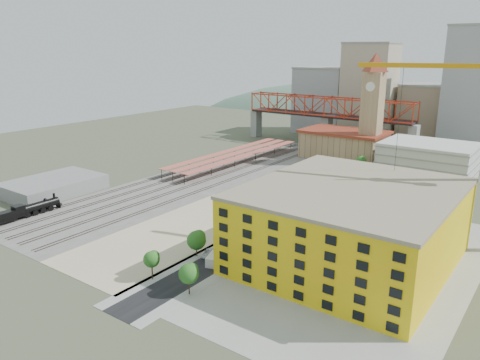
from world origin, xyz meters
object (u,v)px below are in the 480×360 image
Objects in this scene: construction_building at (351,224)px; site_trailer_a at (216,256)px; site_trailer_d at (285,217)px; locomotive at (29,210)px; car_0 at (215,250)px; site_trailer_b at (245,240)px; clock_tower at (373,98)px; site_trailer_c at (265,228)px.

site_trailer_a is at bearing -143.44° from construction_building.
construction_building is at bearing -21.79° from site_trailer_d.
locomotive is 64.28m from car_0.
site_trailer_b is (0.00, 12.06, 0.01)m from site_trailer_a.
site_trailer_d is at bearing -84.72° from clock_tower.
site_trailer_d is (66.00, 41.90, -0.70)m from locomotive.
clock_tower is at bearing 74.12° from site_trailer_a.
site_trailer_b is at bearing 17.85° from locomotive.
site_trailer_a is at bearing -95.61° from site_trailer_b.
construction_building is 33.40m from site_trailer_a.
car_0 is at bearing 110.72° from site_trailer_a.
clock_tower reaches higher than car_0.
site_trailer_a is at bearing -84.48° from site_trailer_d.
clock_tower reaches higher than site_trailer_c.
site_trailer_b is (66.00, 21.26, -0.90)m from locomotive.
car_0 is (63.00, 12.71, -1.39)m from locomotive.
site_trailer_c is at bearing 25.33° from locomotive.
clock_tower is 5.05× the size of site_trailer_d.
site_trailer_c is 18.78m from car_0.
construction_building is (34.00, -99.99, -19.29)m from clock_tower.
clock_tower is at bearing 97.91° from car_0.
site_trailer_b is at bearing -103.55° from site_trailer_c.
construction_building reaches higher than site_trailer_d.
locomotive reaches higher than site_trailer_c.
locomotive is at bearing -168.22° from site_trailer_c.
site_trailer_d is at bearing 152.69° from construction_building.
construction_building reaches higher than site_trailer_b.
locomotive is 69.34m from site_trailer_b.
site_trailer_a is 0.99× the size of site_trailer_b.
site_trailer_a is (8.00, -119.28, -27.50)m from clock_tower.
site_trailer_a is 32.71m from site_trailer_d.
clock_tower is 1.03× the size of construction_building.
clock_tower is 107.36m from construction_building.
site_trailer_b is 9.99m from site_trailer_c.
locomotive is at bearing -142.07° from site_trailer_d.
site_trailer_d is 29.35m from car_0.
clock_tower is at bearing 100.80° from site_trailer_d.
site_trailer_a is at bearing -86.16° from clock_tower.
clock_tower is at bearing 65.70° from locomotive.
site_trailer_a is 0.85× the size of site_trailer_d.
construction_building is 28.20m from site_trailer_b.
clock_tower is 110.97m from site_trailer_b.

